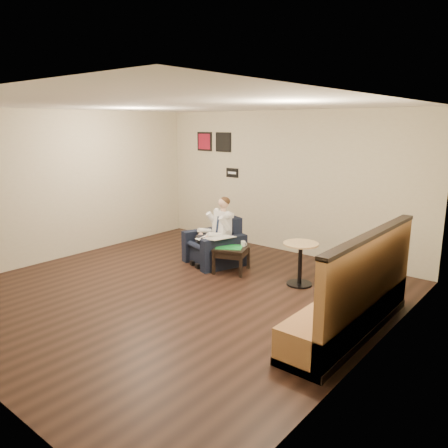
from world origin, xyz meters
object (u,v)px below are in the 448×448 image
Objects in this scene: green_folder at (229,247)px; cafe_table at (300,264)px; side_table at (231,259)px; seated_man at (208,233)px; armchair at (214,241)px; banquette at (350,283)px; coffee_mug at (243,244)px; smartphone at (237,245)px.

green_folder is 0.64× the size of cafe_table.
seated_man is at bearing 175.15° from side_table.
armchair is 3.25m from banquette.
seated_man reaches higher than armchair.
seated_man is 1.69× the size of cafe_table.
seated_man is at bearing 163.56° from banquette.
seated_man reaches higher than side_table.
cafe_table is at bearing 140.55° from banquette.
cafe_table is at bearing 0.73° from coffee_mug.
banquette reaches higher than seated_man.
banquette is at bearing 0.26° from armchair.
smartphone reaches higher than side_table.
side_table is 5.79× the size of coffee_mug.
side_table is at bearing 2.59° from armchair.
smartphone is at bearing 30.36° from seated_man.
green_folder is (0.55, -0.08, -0.14)m from seated_man.
side_table is 2.72m from banquette.
cafe_table is at bearing 23.06° from seated_man.
banquette reaches higher than coffee_mug.
side_table is 0.34m from coffee_mug.
banquette is 1.69m from cafe_table.
side_table is (0.54, -0.16, -0.21)m from armchair.
side_table is 1.22× the size of green_folder.
banquette is (2.54, -0.87, 0.42)m from side_table.
green_folder is at bearing -170.31° from cafe_table.
seated_man is at bearing -175.63° from cafe_table.
coffee_mug is (0.66, 0.02, 0.06)m from armchair.
banquette is (3.08, -1.03, 0.22)m from armchair.
coffee_mug is (0.14, 0.20, 0.04)m from green_folder.
side_table is 0.28m from smartphone.
armchair is 0.53m from smartphone.
armchair is 2.00× the size of green_folder.
side_table is at bearing 161.09° from banquette.
armchair is 6.44× the size of smartphone.
side_table is 0.78× the size of cafe_table.
seated_man is 8.55× the size of smartphone.
coffee_mug reaches higher than smartphone.
cafe_table is (1.13, 0.01, -0.14)m from coffee_mug.
coffee_mug reaches higher than side_table.
smartphone is at bearing -178.94° from cafe_table.
banquette reaches higher than armchair.
smartphone is (-0.13, -0.01, -0.04)m from coffee_mug.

